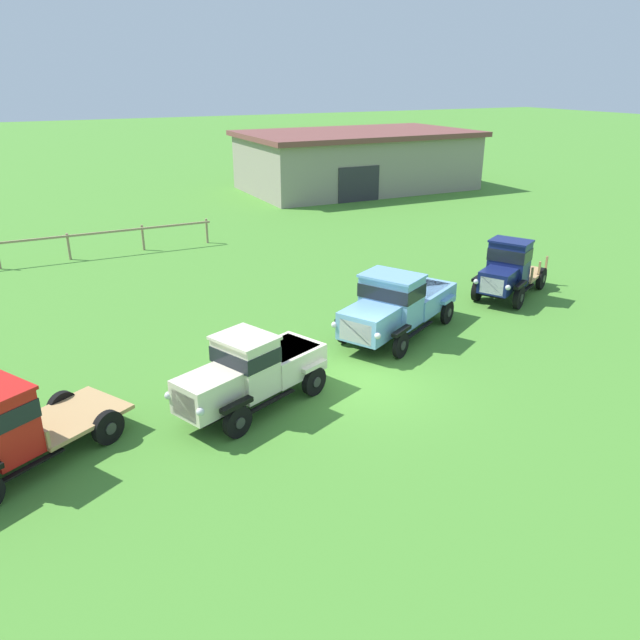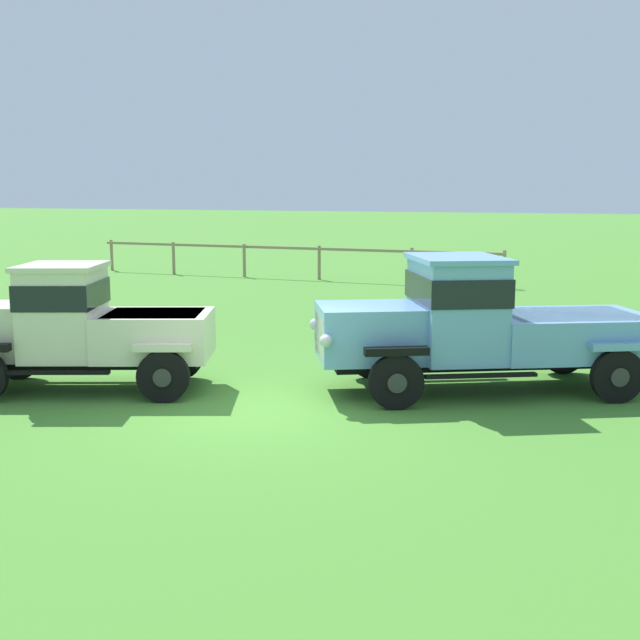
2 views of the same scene
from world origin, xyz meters
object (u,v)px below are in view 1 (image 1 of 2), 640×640
at_px(vintage_truck_midrow_center, 396,303).
at_px(vintage_truck_far_side, 508,270).
at_px(vintage_truck_second_in_line, 251,370).
at_px(farm_shed, 357,160).

bearing_deg(vintage_truck_midrow_center, vintage_truck_far_side, 11.30).
height_order(vintage_truck_second_in_line, vintage_truck_midrow_center, vintage_truck_midrow_center).
distance_m(vintage_truck_midrow_center, vintage_truck_far_side, 6.05).
distance_m(farm_shed, vintage_truck_far_side, 25.98).
relative_size(farm_shed, vintage_truck_second_in_line, 3.68).
xyz_separation_m(farm_shed, vintage_truck_second_in_line, (-19.37, -28.63, -1.09)).
bearing_deg(vintage_truck_second_in_line, farm_shed, 55.93).
bearing_deg(vintage_truck_second_in_line, vintage_truck_midrow_center, 22.35).
distance_m(farm_shed, vintage_truck_midrow_center, 29.27).
bearing_deg(vintage_truck_midrow_center, farm_shed, 63.15).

